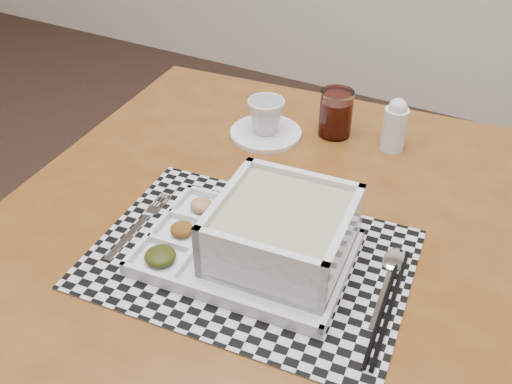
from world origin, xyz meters
TOP-DOWN VIEW (x-y plane):
  - dining_table at (0.73, 0.68)m, footprint 1.01×1.01m
  - placemat at (0.75, 0.55)m, footprint 0.52×0.39m
  - serving_tray at (0.78, 0.57)m, footprint 0.34×0.26m
  - fork at (0.55, 0.54)m, footprint 0.03×0.19m
  - spoon at (0.96, 0.64)m, footprint 0.04×0.18m
  - chopsticks at (0.98, 0.56)m, footprint 0.04×0.24m
  - saucer at (0.60, 0.90)m, footprint 0.15×0.15m
  - cup at (0.60, 0.90)m, footprint 0.08×0.08m
  - juice_glass at (0.73, 0.97)m, footprint 0.07×0.07m
  - creamer_bottle at (0.85, 0.98)m, footprint 0.05×0.05m

SIDE VIEW (x-z plane):
  - dining_table at x=0.73m, z-range 0.28..0.97m
  - placemat at x=0.75m, z-range 0.69..0.70m
  - fork at x=0.55m, z-range 0.70..0.70m
  - saucer at x=0.60m, z-range 0.69..0.70m
  - spoon at x=0.96m, z-range 0.69..0.70m
  - chopsticks at x=0.98m, z-range 0.70..0.70m
  - serving_tray at x=0.78m, z-range 0.69..0.79m
  - juice_glass at x=0.73m, z-range 0.69..0.79m
  - cup at x=0.60m, z-range 0.70..0.77m
  - creamer_bottle at x=0.85m, z-range 0.69..0.80m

